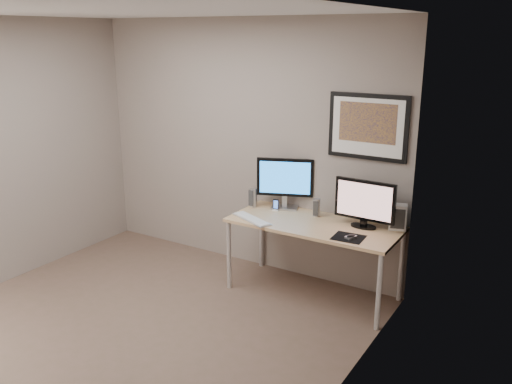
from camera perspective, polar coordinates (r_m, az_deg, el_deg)
floor at (r=4.92m, az=-12.23°, el=-13.74°), size 3.60×3.60×0.00m
room at (r=4.67m, az=-9.65°, el=6.35°), size 3.60×3.60×3.60m
desk at (r=5.13m, az=6.12°, el=-3.95°), size 1.60×0.70×0.73m
framed_art at (r=5.05m, az=11.69°, el=6.74°), size 0.75×0.04×0.60m
monitor_large at (r=5.42m, az=3.07°, el=1.17°), size 0.54×0.27×0.52m
monitor_tv at (r=4.98m, az=11.37°, el=-1.11°), size 0.57×0.14×0.45m
speaker_left at (r=5.53m, az=-0.28°, el=-0.57°), size 0.09×0.09×0.19m
speaker_right at (r=5.27m, az=6.40°, el=-1.62°), size 0.08×0.08×0.18m
phone_dock at (r=5.41m, az=2.10°, el=-1.37°), size 0.07×0.07×0.12m
keyboard at (r=5.16m, az=-0.47°, el=-2.85°), size 0.49×0.31×0.02m
mousepad at (r=4.79m, az=9.71°, el=-4.74°), size 0.28×0.25×0.00m
mouse at (r=4.77m, az=9.96°, el=-4.60°), size 0.08×0.11×0.03m
fan_unit at (r=5.05m, az=14.72°, el=-2.56°), size 0.18×0.15×0.23m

